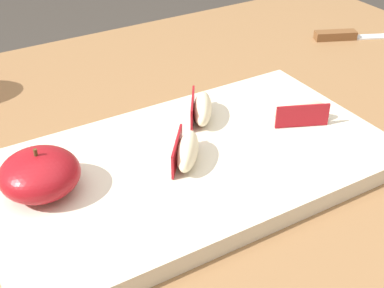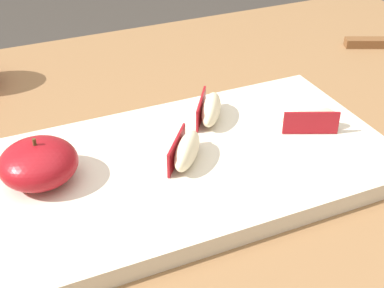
# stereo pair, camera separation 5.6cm
# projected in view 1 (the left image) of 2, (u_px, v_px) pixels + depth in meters

# --- Properties ---
(dining_table) EXTENTS (1.24, 0.87, 0.76)m
(dining_table) POSITION_uv_depth(u_px,v_px,m) (165.00, 254.00, 0.63)
(dining_table) COLOR brown
(dining_table) RESTS_ON ground_plane
(cutting_board) EXTENTS (0.44, 0.25, 0.02)m
(cutting_board) POSITION_uv_depth(u_px,v_px,m) (192.00, 167.00, 0.58)
(cutting_board) COLOR beige
(cutting_board) RESTS_ON dining_table
(apple_half_skin_up) EXTENTS (0.08, 0.08, 0.05)m
(apple_half_skin_up) POSITION_uv_depth(u_px,v_px,m) (40.00, 174.00, 0.52)
(apple_half_skin_up) COLOR maroon
(apple_half_skin_up) RESTS_ON cutting_board
(apple_wedge_left) EXTENTS (0.06, 0.07, 0.03)m
(apple_wedge_left) POSITION_uv_depth(u_px,v_px,m) (187.00, 151.00, 0.56)
(apple_wedge_left) COLOR beige
(apple_wedge_left) RESTS_ON cutting_board
(apple_wedge_right) EXTENTS (0.06, 0.07, 0.03)m
(apple_wedge_right) POSITION_uv_depth(u_px,v_px,m) (202.00, 108.00, 0.64)
(apple_wedge_right) COLOR beige
(apple_wedge_right) RESTS_ON cutting_board
(apple_wedge_back) EXTENTS (0.07, 0.05, 0.03)m
(apple_wedge_back) POSITION_uv_depth(u_px,v_px,m) (300.00, 111.00, 0.63)
(apple_wedge_back) COLOR beige
(apple_wedge_back) RESTS_ON cutting_board
(paring_knife) EXTENTS (0.15, 0.08, 0.01)m
(paring_knife) POSITION_uv_depth(u_px,v_px,m) (343.00, 35.00, 0.90)
(paring_knife) COLOR silver
(paring_knife) RESTS_ON dining_table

